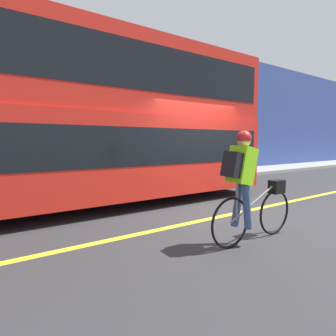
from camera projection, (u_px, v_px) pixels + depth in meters
ground_plane at (235, 214)px, 5.64m from camera, size 80.00×80.00×0.00m
road_center_line at (234, 214)px, 5.66m from camera, size 50.00×0.14×0.01m
sidewalk_curb at (133, 182)px, 9.77m from camera, size 60.00×2.01×0.15m
building_facade at (120, 105)px, 10.45m from camera, size 60.00×0.30×6.00m
bus at (87, 115)px, 6.15m from camera, size 9.18×2.59×3.94m
cyclist_on_bike at (247, 184)px, 3.93m from camera, size 1.80×0.32×1.71m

